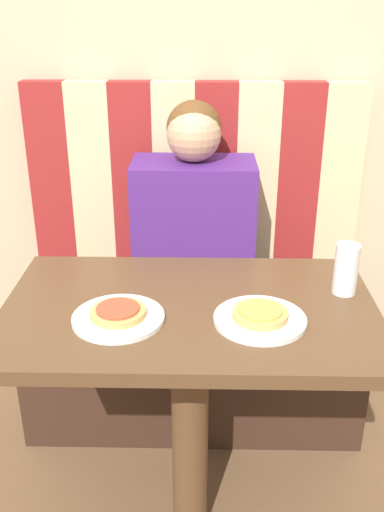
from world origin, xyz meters
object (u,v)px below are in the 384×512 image
at_px(pizza_left, 118,312).
at_px(drinking_cup, 346,269).
at_px(person, 194,215).
at_px(plate_left, 118,318).
at_px(plate_right, 260,319).
at_px(pizza_right, 260,313).

relative_size(pizza_left, drinking_cup, 0.98).
bearing_deg(drinking_cup, person, 130.13).
distance_m(plate_left, plate_right, 0.33).
xyz_separation_m(person, drinking_cup, (0.39, -0.47, 0.03)).
height_order(person, plate_left, person).
height_order(pizza_right, drinking_cup, drinking_cup).
bearing_deg(drinking_cup, plate_left, -164.87).
bearing_deg(drinking_cup, pizza_right, -146.42).
xyz_separation_m(pizza_left, drinking_cup, (0.56, 0.15, 0.04)).
height_order(plate_right, drinking_cup, drinking_cup).
relative_size(person, pizza_right, 5.23).
relative_size(plate_left, pizza_right, 1.67).
distance_m(person, drinking_cup, 0.61).
bearing_deg(plate_left, drinking_cup, 15.13).
xyz_separation_m(person, plate_left, (-0.17, -0.62, -0.03)).
bearing_deg(pizza_right, pizza_left, 180.00).
bearing_deg(plate_right, pizza_right, -153.43).
bearing_deg(person, drinking_cup, -49.87).
bearing_deg(plate_right, drinking_cup, 33.58).
xyz_separation_m(pizza_left, pizza_right, (0.33, 0.00, 0.00)).
height_order(person, plate_right, person).
bearing_deg(drinking_cup, pizza_left, -164.87).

